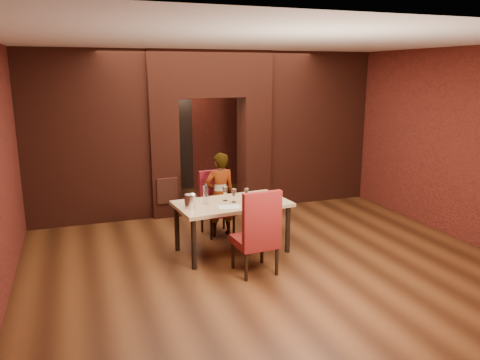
% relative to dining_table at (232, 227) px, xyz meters
% --- Properties ---
extents(floor, '(8.00, 8.00, 0.00)m').
position_rel_dining_table_xyz_m(floor, '(0.33, 0.35, -0.41)').
color(floor, '#4E2913').
rests_on(floor, ground).
extents(ceiling, '(7.00, 8.00, 0.04)m').
position_rel_dining_table_xyz_m(ceiling, '(0.33, 0.35, 2.79)').
color(ceiling, silver).
rests_on(ceiling, ground).
extents(wall_back, '(7.00, 0.04, 3.20)m').
position_rel_dining_table_xyz_m(wall_back, '(0.33, 4.35, 1.19)').
color(wall_back, maroon).
rests_on(wall_back, ground).
extents(wall_front, '(7.00, 0.04, 3.20)m').
position_rel_dining_table_xyz_m(wall_front, '(0.33, -3.65, 1.19)').
color(wall_front, maroon).
rests_on(wall_front, ground).
extents(wall_left, '(0.04, 8.00, 3.20)m').
position_rel_dining_table_xyz_m(wall_left, '(-3.17, 0.35, 1.19)').
color(wall_left, maroon).
rests_on(wall_left, ground).
extents(wall_right, '(0.04, 8.00, 3.20)m').
position_rel_dining_table_xyz_m(wall_right, '(3.83, 0.35, 1.19)').
color(wall_right, maroon).
rests_on(wall_right, ground).
extents(pillar_left, '(0.55, 0.55, 2.30)m').
position_rel_dining_table_xyz_m(pillar_left, '(-0.62, 2.35, 0.74)').
color(pillar_left, maroon).
rests_on(pillar_left, ground).
extents(pillar_right, '(0.55, 0.55, 2.30)m').
position_rel_dining_table_xyz_m(pillar_right, '(1.28, 2.35, 0.74)').
color(pillar_right, maroon).
rests_on(pillar_right, ground).
extents(lintel, '(2.45, 0.55, 0.90)m').
position_rel_dining_table_xyz_m(lintel, '(0.33, 2.35, 2.34)').
color(lintel, maroon).
rests_on(lintel, ground).
extents(wing_wall_left, '(2.28, 0.35, 3.20)m').
position_rel_dining_table_xyz_m(wing_wall_left, '(-2.03, 2.35, 1.19)').
color(wing_wall_left, maroon).
rests_on(wing_wall_left, ground).
extents(wing_wall_right, '(2.28, 0.35, 3.20)m').
position_rel_dining_table_xyz_m(wing_wall_right, '(2.69, 2.35, 1.19)').
color(wing_wall_right, maroon).
rests_on(wing_wall_right, ground).
extents(vent_panel, '(0.40, 0.03, 0.50)m').
position_rel_dining_table_xyz_m(vent_panel, '(-0.62, 2.05, 0.14)').
color(vent_panel, brown).
rests_on(vent_panel, ground).
extents(rear_door, '(0.90, 0.08, 2.10)m').
position_rel_dining_table_xyz_m(rear_door, '(-0.07, 4.29, 0.64)').
color(rear_door, black).
rests_on(rear_door, ground).
extents(rear_door_frame, '(1.02, 0.04, 2.22)m').
position_rel_dining_table_xyz_m(rear_door_frame, '(-0.07, 4.25, 0.64)').
color(rear_door_frame, black).
rests_on(rear_door_frame, ground).
extents(dining_table, '(1.81, 1.13, 0.81)m').
position_rel_dining_table_xyz_m(dining_table, '(0.00, 0.00, 0.00)').
color(dining_table, tan).
rests_on(dining_table, ground).
extents(chair_far, '(0.56, 0.56, 1.11)m').
position_rel_dining_table_xyz_m(chair_far, '(0.02, 0.85, 0.15)').
color(chair_far, maroon).
rests_on(chair_far, ground).
extents(chair_near, '(0.59, 0.59, 1.23)m').
position_rel_dining_table_xyz_m(chair_near, '(0.05, -0.84, 0.21)').
color(chair_near, maroon).
rests_on(chair_near, ground).
extents(person_seated, '(0.55, 0.37, 1.46)m').
position_rel_dining_table_xyz_m(person_seated, '(0.05, 0.80, 0.33)').
color(person_seated, white).
rests_on(person_seated, ground).
extents(wine_glass_a, '(0.09, 0.09, 0.23)m').
position_rel_dining_table_xyz_m(wine_glass_a, '(-0.08, 0.10, 0.52)').
color(wine_glass_a, white).
rests_on(wine_glass_a, dining_table).
extents(wine_glass_b, '(0.09, 0.09, 0.21)m').
position_rel_dining_table_xyz_m(wine_glass_b, '(0.02, -0.02, 0.51)').
color(wine_glass_b, silver).
rests_on(wine_glass_b, dining_table).
extents(wine_glass_c, '(0.08, 0.08, 0.20)m').
position_rel_dining_table_xyz_m(wine_glass_c, '(0.25, 0.01, 0.50)').
color(wine_glass_c, white).
rests_on(wine_glass_c, dining_table).
extents(tasting_sheet, '(0.35, 0.28, 0.00)m').
position_rel_dining_table_xyz_m(tasting_sheet, '(-0.12, -0.25, 0.41)').
color(tasting_sheet, silver).
rests_on(tasting_sheet, dining_table).
extents(wine_bucket, '(0.17, 0.17, 0.21)m').
position_rel_dining_table_xyz_m(wine_bucket, '(-0.69, -0.09, 0.51)').
color(wine_bucket, silver).
rests_on(wine_bucket, dining_table).
extents(water_bottle, '(0.07, 0.07, 0.31)m').
position_rel_dining_table_xyz_m(water_bottle, '(-0.41, 0.06, 0.56)').
color(water_bottle, white).
rests_on(water_bottle, dining_table).
extents(potted_plant, '(0.49, 0.48, 0.41)m').
position_rel_dining_table_xyz_m(potted_plant, '(0.74, 0.99, -0.20)').
color(potted_plant, '#2C651C').
rests_on(potted_plant, ground).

